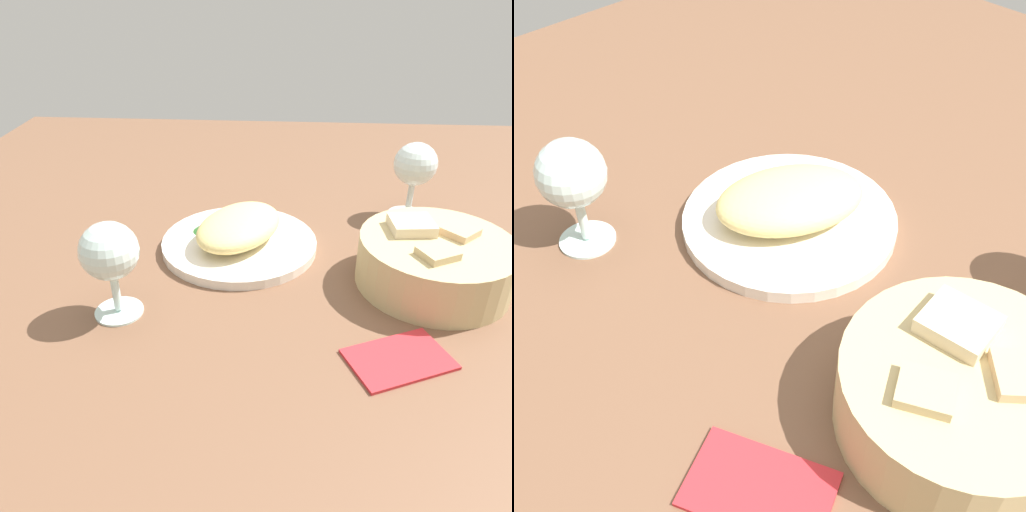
# 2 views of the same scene
# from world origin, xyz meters

# --- Properties ---
(ground_plane) EXTENTS (1.40, 1.40, 0.02)m
(ground_plane) POSITION_xyz_m (0.00, 0.00, -0.01)
(ground_plane) COLOR brown
(plate) EXTENTS (0.23, 0.23, 0.01)m
(plate) POSITION_xyz_m (-0.02, -0.07, 0.01)
(plate) COLOR white
(plate) RESTS_ON ground_plane
(omelette) EXTENTS (0.19, 0.17, 0.04)m
(omelette) POSITION_xyz_m (-0.02, -0.07, 0.04)
(omelette) COLOR #F1D983
(omelette) RESTS_ON plate
(lettuce_garnish) EXTENTS (0.04, 0.04, 0.02)m
(lettuce_garnish) POSITION_xyz_m (-0.04, -0.12, 0.02)
(lettuce_garnish) COLOR #398336
(lettuce_garnish) RESTS_ON plate
(bread_basket) EXTENTS (0.20, 0.20, 0.08)m
(bread_basket) POSITION_xyz_m (0.06, 0.19, 0.04)
(bread_basket) COLOR tan
(bread_basket) RESTS_ON ground_plane
(wine_glass_near) EXTENTS (0.07, 0.07, 0.12)m
(wine_glass_near) POSITION_xyz_m (0.15, -0.20, 0.08)
(wine_glass_near) COLOR silver
(wine_glass_near) RESTS_ON ground_plane
(wine_glass_far) EXTENTS (0.07, 0.07, 0.13)m
(wine_glass_far) POSITION_xyz_m (-0.15, 0.20, 0.08)
(wine_glass_far) COLOR silver
(wine_glass_far) RESTS_ON ground_plane
(folded_napkin) EXTENTS (0.11, 0.13, 0.01)m
(folded_napkin) POSITION_xyz_m (0.21, 0.13, 0.00)
(folded_napkin) COLOR red
(folded_napkin) RESTS_ON ground_plane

